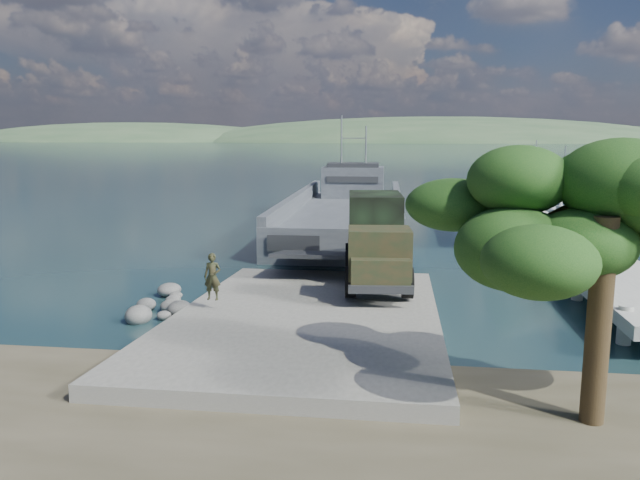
{
  "coord_description": "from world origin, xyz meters",
  "views": [
    {
      "loc": [
        3.49,
        -24.34,
        7.34
      ],
      "look_at": [
        -0.48,
        6.0,
        2.11
      ],
      "focal_mm": 35.0,
      "sensor_mm": 36.0,
      "label": 1
    }
  ],
  "objects_px": {
    "sailboat_near": "(562,214)",
    "sailboat_far": "(534,208)",
    "landing_craft": "(346,219)",
    "overhang_tree": "(580,221)",
    "pier": "(543,220)",
    "military_truck": "(376,239)",
    "soldier": "(213,286)"
  },
  "relations": [
    {
      "from": "sailboat_far",
      "to": "soldier",
      "type": "bearing_deg",
      "value": -136.85
    },
    {
      "from": "pier",
      "to": "soldier",
      "type": "bearing_deg",
      "value": -129.9
    },
    {
      "from": "sailboat_near",
      "to": "overhang_tree",
      "type": "relative_size",
      "value": 0.89
    },
    {
      "from": "landing_craft",
      "to": "sailboat_far",
      "type": "relative_size",
      "value": 4.74
    },
    {
      "from": "pier",
      "to": "military_truck",
      "type": "height_order",
      "value": "pier"
    },
    {
      "from": "soldier",
      "to": "sailboat_near",
      "type": "height_order",
      "value": "sailboat_near"
    },
    {
      "from": "sailboat_near",
      "to": "sailboat_far",
      "type": "bearing_deg",
      "value": 95.09
    },
    {
      "from": "landing_craft",
      "to": "military_truck",
      "type": "xyz_separation_m",
      "value": [
        3.07,
        -19.03,
        1.69
      ]
    },
    {
      "from": "sailboat_near",
      "to": "sailboat_far",
      "type": "xyz_separation_m",
      "value": [
        -1.6,
        4.21,
        0.02
      ]
    },
    {
      "from": "military_truck",
      "to": "sailboat_near",
      "type": "relative_size",
      "value": 1.35
    },
    {
      "from": "landing_craft",
      "to": "soldier",
      "type": "xyz_separation_m",
      "value": [
        -3.07,
        -24.66,
        0.63
      ]
    },
    {
      "from": "landing_craft",
      "to": "overhang_tree",
      "type": "distance_m",
      "value": 33.64
    },
    {
      "from": "military_truck",
      "to": "soldier",
      "type": "height_order",
      "value": "military_truck"
    },
    {
      "from": "pier",
      "to": "military_truck",
      "type": "distance_m",
      "value": 17.95
    },
    {
      "from": "landing_craft",
      "to": "sailboat_near",
      "type": "bearing_deg",
      "value": 25.84
    },
    {
      "from": "landing_craft",
      "to": "sailboat_near",
      "type": "height_order",
      "value": "landing_craft"
    },
    {
      "from": "military_truck",
      "to": "sailboat_far",
      "type": "distance_m",
      "value": 35.45
    },
    {
      "from": "landing_craft",
      "to": "overhang_tree",
      "type": "height_order",
      "value": "landing_craft"
    },
    {
      "from": "soldier",
      "to": "sailboat_near",
      "type": "distance_m",
      "value": 40.25
    },
    {
      "from": "sailboat_far",
      "to": "overhang_tree",
      "type": "height_order",
      "value": "sailboat_far"
    },
    {
      "from": "military_truck",
      "to": "sailboat_far",
      "type": "bearing_deg",
      "value": 62.26
    },
    {
      "from": "sailboat_near",
      "to": "overhang_tree",
      "type": "distance_m",
      "value": 43.09
    },
    {
      "from": "soldier",
      "to": "sailboat_far",
      "type": "relative_size",
      "value": 0.27
    },
    {
      "from": "pier",
      "to": "sailboat_near",
      "type": "xyz_separation_m",
      "value": [
        4.65,
        13.99,
        -1.25
      ]
    },
    {
      "from": "landing_craft",
      "to": "soldier",
      "type": "bearing_deg",
      "value": -98.37
    },
    {
      "from": "sailboat_far",
      "to": "overhang_tree",
      "type": "relative_size",
      "value": 0.95
    },
    {
      "from": "soldier",
      "to": "overhang_tree",
      "type": "distance_m",
      "value": 14.32
    },
    {
      "from": "pier",
      "to": "soldier",
      "type": "relative_size",
      "value": 23.74
    },
    {
      "from": "military_truck",
      "to": "pier",
      "type": "bearing_deg",
      "value": 48.64
    },
    {
      "from": "pier",
      "to": "sailboat_far",
      "type": "distance_m",
      "value": 18.49
    },
    {
      "from": "landing_craft",
      "to": "sailboat_far",
      "type": "height_order",
      "value": "landing_craft"
    },
    {
      "from": "pier",
      "to": "landing_craft",
      "type": "height_order",
      "value": "landing_craft"
    }
  ]
}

